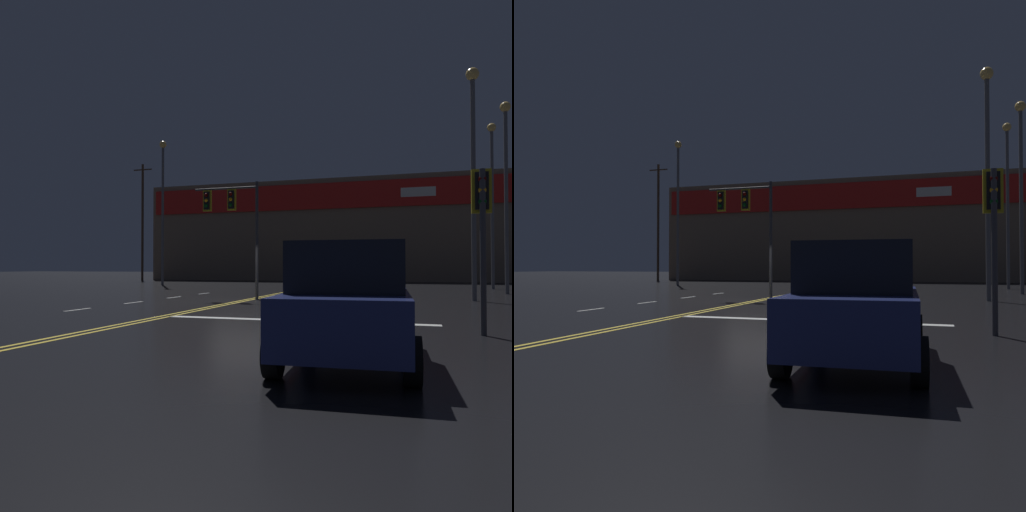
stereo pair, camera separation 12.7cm
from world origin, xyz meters
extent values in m
plane|color=black|center=(0.00, 0.00, 0.00)|extent=(200.00, 200.00, 0.00)
cube|color=gold|center=(-0.15, 0.00, 0.00)|extent=(0.12, 60.00, 0.01)
cube|color=gold|center=(0.15, 0.00, 0.00)|extent=(0.12, 60.00, 0.01)
cube|color=silver|center=(-4.00, -5.40, 0.00)|extent=(0.12, 1.40, 0.01)
cube|color=silver|center=(-4.00, -1.80, 0.00)|extent=(0.12, 1.40, 0.01)
cube|color=silver|center=(-4.00, 1.80, 0.00)|extent=(0.12, 1.40, 0.01)
cube|color=silver|center=(-4.00, 5.40, 0.00)|extent=(0.12, 1.40, 0.01)
cube|color=silver|center=(4.00, -5.40, 0.00)|extent=(0.12, 1.40, 0.01)
cube|color=silver|center=(4.00, -1.80, 0.00)|extent=(0.12, 1.40, 0.01)
cube|color=silver|center=(4.00, 1.80, 0.00)|extent=(0.12, 1.40, 0.01)
cube|color=silver|center=(4.00, 5.40, 0.00)|extent=(0.12, 1.40, 0.01)
cube|color=silver|center=(4.00, -6.46, 0.00)|extent=(7.69, 0.40, 0.01)
cylinder|color=#38383D|center=(0.30, 1.60, 2.70)|extent=(0.14, 0.14, 5.40)
cylinder|color=#38383D|center=(-1.23, 1.60, 5.15)|extent=(3.07, 0.10, 0.10)
cube|color=black|center=(-0.93, 1.60, 4.61)|extent=(0.28, 0.24, 0.84)
cube|color=gold|center=(-0.93, 1.60, 4.61)|extent=(0.42, 0.08, 0.99)
sphere|color=#500705|center=(-0.93, 1.44, 4.86)|extent=(0.17, 0.17, 0.17)
sphere|color=orange|center=(-0.93, 1.44, 4.61)|extent=(0.17, 0.17, 0.17)
sphere|color=#084513|center=(-0.93, 1.44, 4.35)|extent=(0.17, 0.17, 0.17)
cube|color=black|center=(-2.15, 1.60, 4.61)|extent=(0.28, 0.24, 0.84)
cube|color=gold|center=(-2.15, 1.60, 4.61)|extent=(0.42, 0.08, 0.99)
sphere|color=#500705|center=(-2.15, 1.44, 4.86)|extent=(0.17, 0.17, 0.17)
sphere|color=orange|center=(-2.15, 1.44, 4.61)|extent=(0.17, 0.17, 0.17)
sphere|color=#084513|center=(-2.15, 1.44, 4.35)|extent=(0.17, 0.17, 0.17)
cylinder|color=#38383D|center=(8.63, -8.11, 1.83)|extent=(0.13, 0.13, 3.66)
cube|color=black|center=(8.63, -7.93, 3.19)|extent=(0.28, 0.24, 0.84)
cube|color=gold|center=(8.63, -7.93, 3.19)|extent=(0.42, 0.08, 0.99)
sphere|color=#500705|center=(8.63, -8.09, 3.45)|extent=(0.17, 0.17, 0.17)
sphere|color=orange|center=(8.63, -8.09, 3.19)|extent=(0.17, 0.17, 0.17)
sphere|color=#084513|center=(8.63, -8.09, 2.94)|extent=(0.17, 0.17, 0.17)
cylinder|color=#59595E|center=(9.63, 3.59, 4.90)|extent=(0.20, 0.20, 9.81)
sphere|color=#F4C666|center=(9.63, 3.59, 9.98)|extent=(0.56, 0.56, 0.56)
cylinder|color=#59595E|center=(11.90, 9.86, 5.03)|extent=(0.20, 0.20, 10.06)
sphere|color=#F4C666|center=(11.90, 9.86, 10.22)|extent=(0.56, 0.56, 0.56)
cylinder|color=#59595E|center=(12.05, 16.20, 5.30)|extent=(0.20, 0.20, 10.60)
sphere|color=#F4C666|center=(12.05, 16.20, 10.77)|extent=(0.56, 0.56, 0.56)
cylinder|color=#59595E|center=(-12.17, 15.68, 5.58)|extent=(0.20, 0.20, 11.16)
sphere|color=#F4C666|center=(-12.17, 15.68, 11.33)|extent=(0.56, 0.56, 0.56)
cube|color=navy|center=(6.22, -12.02, 0.72)|extent=(2.00, 4.38, 0.80)
cube|color=black|center=(6.22, -12.02, 1.50)|extent=(1.77, 2.44, 0.76)
cylinder|color=black|center=(5.25, -10.60, 0.32)|extent=(0.25, 0.65, 0.64)
cylinder|color=black|center=(7.05, -10.52, 0.32)|extent=(0.25, 0.65, 0.64)
cylinder|color=black|center=(5.39, -13.52, 0.32)|extent=(0.25, 0.65, 0.64)
cylinder|color=black|center=(7.19, -13.44, 0.32)|extent=(0.25, 0.65, 0.64)
cube|color=#7A6651|center=(0.00, 35.10, 5.23)|extent=(42.37, 10.00, 10.47)
cube|color=red|center=(0.00, 30.00, 8.63)|extent=(41.52, 0.20, 2.62)
cube|color=white|center=(7.41, 29.95, 8.63)|extent=(3.20, 0.16, 0.90)
cylinder|color=#4C3828|center=(-21.53, 28.32, 6.39)|extent=(0.26, 0.26, 12.78)
cube|color=#4C3828|center=(-21.53, 28.32, 12.18)|extent=(2.20, 0.12, 0.12)
camera|label=1|loc=(7.24, -20.04, 1.52)|focal=35.00mm
camera|label=2|loc=(7.36, -20.00, 1.52)|focal=35.00mm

